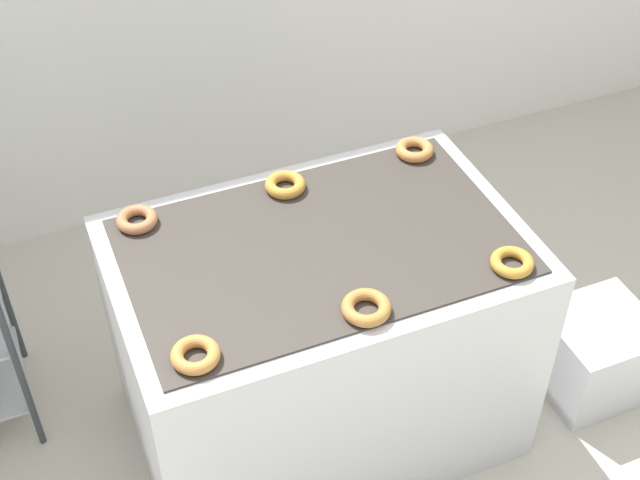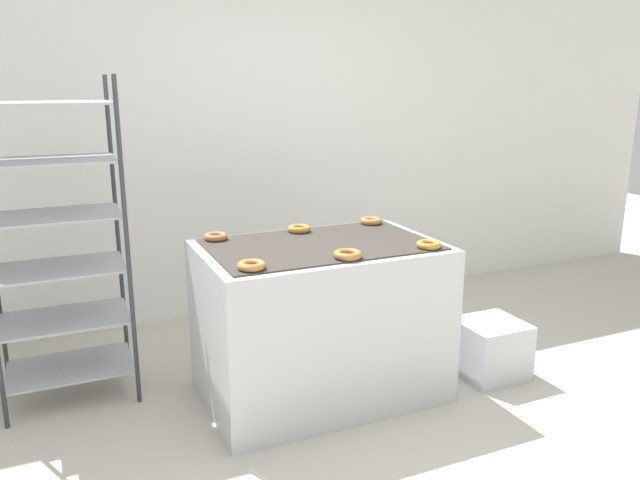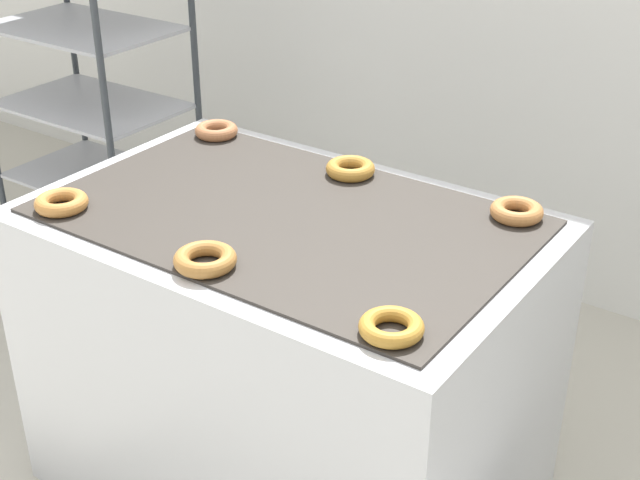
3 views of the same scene
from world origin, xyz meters
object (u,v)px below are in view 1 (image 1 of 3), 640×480
(glaze_bin, at_px, (594,353))
(donut_far_right, at_px, (415,150))
(donut_near_right, at_px, (512,262))
(donut_near_center, at_px, (366,308))
(donut_near_left, at_px, (196,355))
(fryer_machine, at_px, (320,342))
(donut_far_left, at_px, (137,220))
(donut_far_center, at_px, (284,185))

(glaze_bin, distance_m, donut_far_right, 1.04)
(donut_near_right, height_order, donut_far_right, donut_far_right)
(donut_near_right, bearing_deg, donut_near_center, -179.42)
(glaze_bin, relative_size, donut_near_left, 2.76)
(fryer_machine, height_order, donut_far_right, donut_far_right)
(donut_far_right, bearing_deg, glaze_bin, -44.98)
(fryer_machine, bearing_deg, donut_near_right, -32.15)
(donut_near_left, bearing_deg, donut_near_center, -1.83)
(fryer_machine, xyz_separation_m, donut_near_center, (0.01, -0.31, 0.45))
(donut_far_left, bearing_deg, donut_far_center, -1.58)
(donut_near_center, xyz_separation_m, donut_far_right, (0.46, 0.61, 0.00))
(donut_far_left, bearing_deg, glaze_bin, -19.59)
(donut_near_center, distance_m, donut_far_center, 0.60)
(donut_near_right, bearing_deg, fryer_machine, 147.85)
(glaze_bin, relative_size, donut_far_center, 2.75)
(fryer_machine, bearing_deg, donut_near_center, -88.09)
(glaze_bin, distance_m, donut_near_left, 1.65)
(donut_near_left, relative_size, donut_far_center, 1.00)
(donut_near_left, relative_size, donut_near_center, 0.95)
(donut_near_center, height_order, donut_far_left, donut_near_center)
(fryer_machine, distance_m, donut_far_left, 0.73)
(fryer_machine, distance_m, donut_near_center, 0.55)
(donut_near_left, xyz_separation_m, donut_far_left, (-0.01, 0.60, -0.00))
(fryer_machine, bearing_deg, donut_near_left, -148.41)
(donut_far_center, xyz_separation_m, donut_far_right, (0.48, 0.01, -0.00))
(fryer_machine, height_order, donut_far_left, donut_far_left)
(donut_near_right, distance_m, donut_far_center, 0.77)
(donut_far_left, height_order, donut_far_center, donut_far_center)
(donut_far_center, bearing_deg, fryer_machine, -89.33)
(glaze_bin, distance_m, donut_near_center, 1.23)
(donut_near_left, distance_m, donut_near_center, 0.49)
(glaze_bin, height_order, donut_near_center, donut_near_center)
(fryer_machine, relative_size, donut_far_right, 9.78)
(donut_far_left, height_order, donut_far_right, donut_far_right)
(donut_far_center, bearing_deg, glaze_bin, -27.15)
(glaze_bin, bearing_deg, donut_near_left, -177.30)
(fryer_machine, xyz_separation_m, donut_far_right, (0.47, 0.31, 0.45))
(glaze_bin, distance_m, donut_far_left, 1.74)
(fryer_machine, bearing_deg, donut_far_right, 32.88)
(glaze_bin, height_order, donut_far_left, donut_far_left)
(glaze_bin, xyz_separation_m, donut_near_center, (-0.99, -0.09, 0.72))
(glaze_bin, height_order, donut_far_right, donut_far_right)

